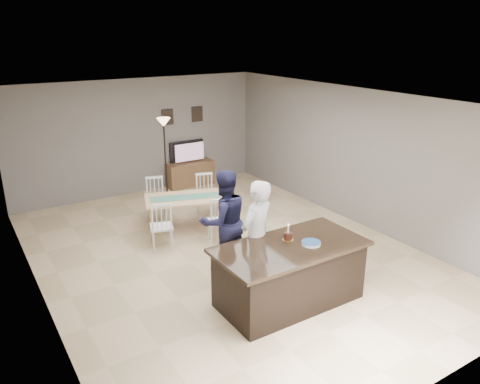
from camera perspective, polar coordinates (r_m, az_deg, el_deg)
floor at (r=8.32m, az=-1.78°, el=-7.53°), size 8.00×8.00×0.00m
room_shell at (r=7.71m, az=-1.91°, el=3.67°), size 8.00×8.00×8.00m
kitchen_island at (r=6.80m, az=6.04°, el=-9.85°), size 2.15×1.10×0.90m
tv_console at (r=11.84m, az=-6.08°, el=2.20°), size 1.20×0.40×0.60m
television at (r=11.75m, az=-6.33°, el=4.91°), size 0.91×0.12×0.53m
tv_screen_glow at (r=11.68m, az=-6.16°, el=4.87°), size 0.78×0.00×0.78m
picture_frames at (r=11.66m, az=-7.01°, el=9.24°), size 1.10×0.02×0.38m
doorway at (r=4.87m, az=-19.11°, el=-12.68°), size 0.00×2.10×2.65m
woman at (r=6.90m, az=2.03°, el=-5.46°), size 0.73×0.60×1.73m
man at (r=7.46m, az=-1.95°, el=-3.61°), size 0.88×0.71×1.71m
birthday_cake at (r=6.73m, az=5.87°, el=-5.36°), size 0.16×0.16×0.25m
plate_stack at (r=6.64m, az=8.67°, el=-6.18°), size 0.27×0.27×0.04m
dining_table at (r=9.04m, az=-6.71°, el=-1.38°), size 1.88×2.05×0.91m
floor_lamp at (r=10.25m, az=-9.20°, el=6.48°), size 0.29×0.29×1.97m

